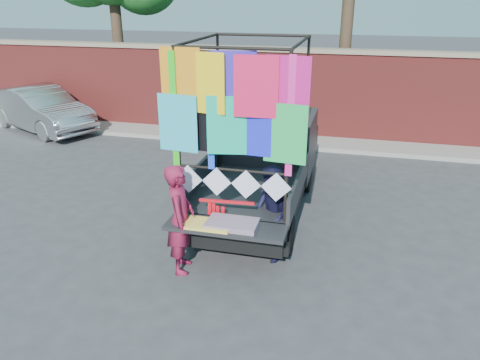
% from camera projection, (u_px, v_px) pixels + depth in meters
% --- Properties ---
extents(ground, '(90.00, 90.00, 0.00)m').
position_uv_depth(ground, '(251.00, 253.00, 7.84)').
color(ground, '#38383A').
rests_on(ground, ground).
extents(brick_wall, '(30.00, 0.45, 2.61)m').
position_uv_depth(brick_wall, '(305.00, 93.00, 13.65)').
color(brick_wall, maroon).
rests_on(brick_wall, ground).
extents(curb, '(30.00, 1.20, 0.12)m').
position_uv_depth(curb, '(300.00, 142.00, 13.49)').
color(curb, gray).
rests_on(curb, ground).
extents(pickup_truck, '(2.14, 5.38, 3.39)m').
position_uv_depth(pickup_truck, '(265.00, 160.00, 9.63)').
color(pickup_truck, black).
rests_on(pickup_truck, ground).
extents(sedan, '(4.33, 3.04, 1.36)m').
position_uv_depth(sedan, '(41.00, 109.00, 14.60)').
color(sedan, '#ADB1B4').
rests_on(sedan, ground).
extents(woman, '(0.56, 0.72, 1.74)m').
position_uv_depth(woman, '(180.00, 219.00, 7.08)').
color(woman, maroon).
rests_on(woman, ground).
extents(man, '(0.90, 0.96, 1.58)m').
position_uv_depth(man, '(271.00, 214.00, 7.43)').
color(man, '#151535').
rests_on(man, ground).
extents(streamer_bundle, '(0.87, 0.11, 0.60)m').
position_uv_depth(streamer_bundle, '(221.00, 212.00, 7.24)').
color(streamer_bundle, red).
rests_on(streamer_bundle, ground).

